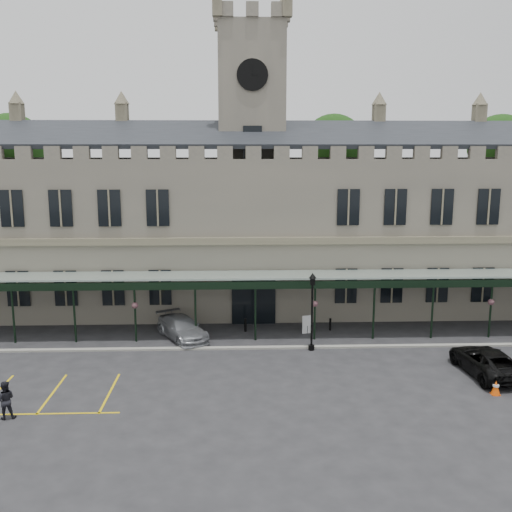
{
  "coord_description": "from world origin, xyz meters",
  "views": [
    {
      "loc": [
        -1.26,
        -29.57,
        12.64
      ],
      "look_at": [
        0.0,
        6.0,
        6.0
      ],
      "focal_mm": 40.0,
      "sensor_mm": 36.0,
      "label": 1
    }
  ],
  "objects_px": {
    "traffic_cone": "(496,388)",
    "car_taxi": "(182,328)",
    "person_b": "(5,400)",
    "car_van": "(487,361)",
    "clock_tower": "(252,144)",
    "sign_board": "(307,325)",
    "lamp_post_mid": "(312,305)",
    "station_building": "(252,228)"
  },
  "relations": [
    {
      "from": "traffic_cone",
      "to": "car_taxi",
      "type": "relative_size",
      "value": 0.15
    },
    {
      "from": "car_taxi",
      "to": "person_b",
      "type": "relative_size",
      "value": 2.74
    },
    {
      "from": "car_van",
      "to": "traffic_cone",
      "type": "bearing_deg",
      "value": 71.17
    },
    {
      "from": "clock_tower",
      "to": "sign_board",
      "type": "relative_size",
      "value": 19.18
    },
    {
      "from": "clock_tower",
      "to": "car_van",
      "type": "distance_m",
      "value": 23.5
    },
    {
      "from": "clock_tower",
      "to": "car_taxi",
      "type": "bearing_deg",
      "value": -120.75
    },
    {
      "from": "lamp_post_mid",
      "to": "sign_board",
      "type": "distance_m",
      "value": 4.12
    },
    {
      "from": "car_van",
      "to": "person_b",
      "type": "distance_m",
      "value": 25.71
    },
    {
      "from": "person_b",
      "to": "car_van",
      "type": "bearing_deg",
      "value": 175.75
    },
    {
      "from": "clock_tower",
      "to": "car_taxi",
      "type": "distance_m",
      "value": 15.71
    },
    {
      "from": "station_building",
      "to": "clock_tower",
      "type": "height_order",
      "value": "clock_tower"
    },
    {
      "from": "lamp_post_mid",
      "to": "clock_tower",
      "type": "bearing_deg",
      "value": 107.97
    },
    {
      "from": "lamp_post_mid",
      "to": "traffic_cone",
      "type": "bearing_deg",
      "value": -38.92
    },
    {
      "from": "station_building",
      "to": "traffic_cone",
      "type": "bearing_deg",
      "value": -55.45
    },
    {
      "from": "traffic_cone",
      "to": "car_van",
      "type": "height_order",
      "value": "car_van"
    },
    {
      "from": "car_taxi",
      "to": "clock_tower",
      "type": "bearing_deg",
      "value": 29.71
    },
    {
      "from": "lamp_post_mid",
      "to": "car_taxi",
      "type": "bearing_deg",
      "value": 163.28
    },
    {
      "from": "car_van",
      "to": "clock_tower",
      "type": "bearing_deg",
      "value": -54.12
    },
    {
      "from": "person_b",
      "to": "sign_board",
      "type": "bearing_deg",
      "value": -156.98
    },
    {
      "from": "station_building",
      "to": "person_b",
      "type": "height_order",
      "value": "station_building"
    },
    {
      "from": "clock_tower",
      "to": "car_taxi",
      "type": "xyz_separation_m",
      "value": [
        -4.95,
        -8.32,
        -12.37
      ]
    },
    {
      "from": "car_taxi",
      "to": "person_b",
      "type": "bearing_deg",
      "value": -152.17
    },
    {
      "from": "clock_tower",
      "to": "lamp_post_mid",
      "type": "xyz_separation_m",
      "value": [
        3.53,
        -10.87,
        -10.11
      ]
    },
    {
      "from": "sign_board",
      "to": "car_taxi",
      "type": "distance_m",
      "value": 8.68
    },
    {
      "from": "clock_tower",
      "to": "person_b",
      "type": "height_order",
      "value": "clock_tower"
    },
    {
      "from": "clock_tower",
      "to": "station_building",
      "type": "bearing_deg",
      "value": -90.0
    },
    {
      "from": "traffic_cone",
      "to": "sign_board",
      "type": "height_order",
      "value": "sign_board"
    },
    {
      "from": "sign_board",
      "to": "station_building",
      "type": "bearing_deg",
      "value": 102.93
    },
    {
      "from": "sign_board",
      "to": "car_van",
      "type": "bearing_deg",
      "value": -53.05
    },
    {
      "from": "station_building",
      "to": "traffic_cone",
      "type": "relative_size",
      "value": 77.24
    },
    {
      "from": "sign_board",
      "to": "clock_tower",
      "type": "bearing_deg",
      "value": 102.67
    },
    {
      "from": "station_building",
      "to": "lamp_post_mid",
      "type": "height_order",
      "value": "station_building"
    },
    {
      "from": "car_taxi",
      "to": "car_van",
      "type": "height_order",
      "value": "car_van"
    },
    {
      "from": "traffic_cone",
      "to": "car_van",
      "type": "distance_m",
      "value": 2.87
    },
    {
      "from": "clock_tower",
      "to": "person_b",
      "type": "distance_m",
      "value": 26.3
    },
    {
      "from": "station_building",
      "to": "traffic_cone",
      "type": "distance_m",
      "value": 22.53
    },
    {
      "from": "traffic_cone",
      "to": "person_b",
      "type": "height_order",
      "value": "person_b"
    },
    {
      "from": "person_b",
      "to": "car_taxi",
      "type": "bearing_deg",
      "value": -137.18
    },
    {
      "from": "station_building",
      "to": "clock_tower",
      "type": "relative_size",
      "value": 2.42
    },
    {
      "from": "station_building",
      "to": "lamp_post_mid",
      "type": "relative_size",
      "value": 11.86
    },
    {
      "from": "car_van",
      "to": "person_b",
      "type": "xyz_separation_m",
      "value": [
        -25.3,
        -4.6,
        0.17
      ]
    },
    {
      "from": "station_building",
      "to": "clock_tower",
      "type": "xyz_separation_m",
      "value": [
        0.0,
        0.09,
        6.64
      ]
    }
  ]
}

